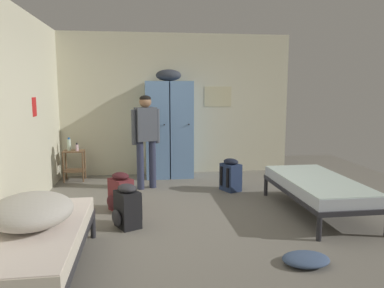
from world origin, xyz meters
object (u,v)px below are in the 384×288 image
object	(u,v)px
water_bottle	(69,145)
clothes_pile_denim	(306,259)
bed_right	(317,186)
backpack_navy	(231,175)
backpack_black	(127,207)
bed_left_front	(31,240)
lotion_bottle	(77,147)
locker_bank	(169,127)
shelf_unit	(74,162)
backpack_maroon	(120,193)
person_traveler	(146,133)
bedding_heap	(31,211)

from	to	relation	value
water_bottle	clothes_pile_denim	distance (m)	4.86
bed_right	backpack_navy	bearing A→B (deg)	125.06
backpack_black	clothes_pile_denim	world-z (taller)	backpack_black
bed_left_front	lotion_bottle	size ratio (longest dim) A/B	12.82
locker_bank	shelf_unit	size ratio (longest dim) A/B	3.63
lotion_bottle	backpack_maroon	xyz separation A→B (m)	(0.87, -1.85, -0.37)
bed_left_front	backpack_black	size ratio (longest dim) A/B	3.45
shelf_unit	backpack_black	distance (m)	2.77
person_traveler	backpack_maroon	xyz separation A→B (m)	(-0.39, -1.15, -0.71)
bed_right	water_bottle	distance (m)	4.44
backpack_navy	clothes_pile_denim	xyz separation A→B (m)	(0.09, -2.74, -0.21)
bed_left_front	bedding_heap	xyz separation A→B (m)	(0.00, 0.05, 0.26)
bed_left_front	locker_bank	bearing A→B (deg)	68.18
bed_left_front	bedding_heap	bearing A→B (deg)	88.72
water_bottle	backpack_navy	world-z (taller)	water_bottle
bed_left_front	clothes_pile_denim	bearing A→B (deg)	-1.22
bed_left_front	backpack_navy	distance (m)	3.67
lotion_bottle	clothes_pile_denim	bearing A→B (deg)	-53.78
lotion_bottle	backpack_black	xyz separation A→B (m)	(0.98, -2.52, -0.37)
bed_left_front	bed_right	bearing A→B (deg)	22.28
clothes_pile_denim	locker_bank	bearing A→B (deg)	105.03
shelf_unit	backpack_maroon	world-z (taller)	shelf_unit
bed_right	lotion_bottle	xyz separation A→B (m)	(-3.58, 2.33, 0.25)
lotion_bottle	backpack_navy	xyz separation A→B (m)	(2.68, -1.04, -0.37)
shelf_unit	person_traveler	world-z (taller)	person_traveler
bed_right	lotion_bottle	distance (m)	4.28
person_traveler	water_bottle	world-z (taller)	person_traveler
shelf_unit	backpack_black	size ratio (longest dim) A/B	1.04
bedding_heap	backpack_navy	world-z (taller)	bedding_heap
locker_bank	shelf_unit	world-z (taller)	locker_bank
bed_right	clothes_pile_denim	xyz separation A→B (m)	(-0.82, -1.45, -0.33)
bed_left_front	backpack_navy	xyz separation A→B (m)	(2.50, 2.68, -0.12)
locker_bank	bed_left_front	world-z (taller)	locker_bank
bedding_heap	water_bottle	bearing A→B (deg)	95.07
clothes_pile_denim	bed_left_front	bearing A→B (deg)	178.78
bed_left_front	bedding_heap	distance (m)	0.26
locker_bank	water_bottle	bearing A→B (deg)	-178.04
bed_left_front	backpack_maroon	world-z (taller)	backpack_maroon
lotion_bottle	backpack_navy	world-z (taller)	lotion_bottle
water_bottle	bed_left_front	bearing A→B (deg)	-85.01
backpack_black	backpack_navy	distance (m)	2.25
bed_right	backpack_black	world-z (taller)	backpack_black
locker_bank	person_traveler	distance (m)	0.94
shelf_unit	bed_right	xyz separation A→B (m)	(3.65, -2.37, 0.04)
shelf_unit	bed_left_front	distance (m)	3.77
bed_right	backpack_black	size ratio (longest dim) A/B	3.45
bedding_heap	backpack_black	xyz separation A→B (m)	(0.80, 1.16, -0.38)
locker_bank	water_bottle	world-z (taller)	locker_bank
person_traveler	lotion_bottle	size ratio (longest dim) A/B	10.81
shelf_unit	bedding_heap	distance (m)	3.73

